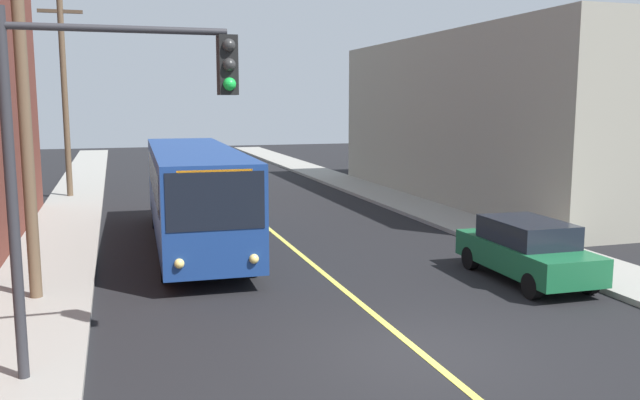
{
  "coord_description": "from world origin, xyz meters",
  "views": [
    {
      "loc": [
        -5.34,
        -10.9,
        4.69
      ],
      "look_at": [
        0.0,
        6.41,
        2.0
      ],
      "focal_mm": 37.35,
      "sensor_mm": 36.0,
      "label": 1
    }
  ],
  "objects_px": {
    "utility_pole_near": "(18,17)",
    "utility_pole_mid": "(64,79)",
    "city_bus": "(194,191)",
    "traffic_signal_left_corner": "(109,125)",
    "parked_car_green": "(526,249)",
    "fire_hydrant": "(527,234)"
  },
  "relations": [
    {
      "from": "parked_car_green",
      "to": "traffic_signal_left_corner",
      "type": "xyz_separation_m",
      "value": [
        -10.29,
        -3.25,
        3.46
      ]
    },
    {
      "from": "city_bus",
      "to": "traffic_signal_left_corner",
      "type": "xyz_separation_m",
      "value": [
        -2.45,
        -10.11,
        2.49
      ]
    },
    {
      "from": "utility_pole_mid",
      "to": "traffic_signal_left_corner",
      "type": "bearing_deg",
      "value": -84.67
    },
    {
      "from": "utility_pole_near",
      "to": "fire_hydrant",
      "type": "relative_size",
      "value": 13.92
    },
    {
      "from": "fire_hydrant",
      "to": "utility_pole_near",
      "type": "bearing_deg",
      "value": -175.2
    },
    {
      "from": "parked_car_green",
      "to": "city_bus",
      "type": "bearing_deg",
      "value": 138.79
    },
    {
      "from": "parked_car_green",
      "to": "traffic_signal_left_corner",
      "type": "height_order",
      "value": "traffic_signal_left_corner"
    },
    {
      "from": "parked_car_green",
      "to": "traffic_signal_left_corner",
      "type": "bearing_deg",
      "value": -162.46
    },
    {
      "from": "parked_car_green",
      "to": "fire_hydrant",
      "type": "height_order",
      "value": "parked_car_green"
    },
    {
      "from": "utility_pole_near",
      "to": "traffic_signal_left_corner",
      "type": "height_order",
      "value": "utility_pole_near"
    },
    {
      "from": "city_bus",
      "to": "traffic_signal_left_corner",
      "type": "relative_size",
      "value": 2.04
    },
    {
      "from": "utility_pole_mid",
      "to": "traffic_signal_left_corner",
      "type": "xyz_separation_m",
      "value": [
        2.12,
        -22.71,
        -1.46
      ]
    },
    {
      "from": "utility_pole_near",
      "to": "fire_hydrant",
      "type": "xyz_separation_m",
      "value": [
        14.1,
        1.18,
        -5.94
      ]
    },
    {
      "from": "parked_car_green",
      "to": "utility_pole_mid",
      "type": "height_order",
      "value": "utility_pole_mid"
    },
    {
      "from": "parked_car_green",
      "to": "traffic_signal_left_corner",
      "type": "distance_m",
      "value": 11.33
    },
    {
      "from": "fire_hydrant",
      "to": "traffic_signal_left_corner",
      "type": "bearing_deg",
      "value": -153.55
    },
    {
      "from": "city_bus",
      "to": "utility_pole_near",
      "type": "bearing_deg",
      "value": -129.58
    },
    {
      "from": "parked_car_green",
      "to": "utility_pole_near",
      "type": "height_order",
      "value": "utility_pole_near"
    },
    {
      "from": "utility_pole_near",
      "to": "traffic_signal_left_corner",
      "type": "xyz_separation_m",
      "value": [
        1.84,
        -4.92,
        -2.22
      ]
    },
    {
      "from": "parked_car_green",
      "to": "utility_pole_mid",
      "type": "xyz_separation_m",
      "value": [
        -12.41,
        19.45,
        4.92
      ]
    },
    {
      "from": "parked_car_green",
      "to": "utility_pole_mid",
      "type": "relative_size",
      "value": 0.43
    },
    {
      "from": "utility_pole_near",
      "to": "utility_pole_mid",
      "type": "xyz_separation_m",
      "value": [
        -0.27,
        17.79,
        -0.77
      ]
    }
  ]
}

